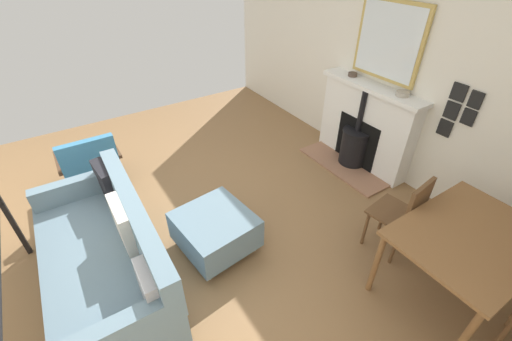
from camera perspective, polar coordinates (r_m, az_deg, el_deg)
name	(u,v)px	position (r m, az deg, el deg)	size (l,w,h in m)	color
ground_plane	(169,224)	(3.81, -14.85, -8.87)	(5.75, 5.94, 0.01)	olive
wall_left	(372,53)	(4.58, 19.48, 18.62)	(0.12, 5.94, 2.80)	silver
fireplace	(363,130)	(4.60, 17.96, 6.64)	(0.64, 1.45, 1.11)	#93664C
mirror_over_mantel	(389,41)	(4.31, 21.96, 20.02)	(0.04, 0.88, 0.87)	tan
mantel_bowl_near	(353,74)	(4.58, 16.39, 15.69)	(0.12, 0.12, 0.05)	#47382D
mantel_bowl_far	(403,93)	(4.16, 24.03, 12.09)	(0.15, 0.15, 0.05)	#9E9384
sofa	(108,256)	(3.17, -24.24, -13.31)	(0.89, 1.85, 0.85)	#B2B2B7
ottoman	(215,229)	(3.30, -7.06, -10.08)	(0.74, 0.77, 0.41)	#B2B2B7
armchair_accent	(89,160)	(4.34, -26.88, 1.70)	(0.68, 0.58, 0.78)	#4C3321
dining_table	(469,242)	(3.12, 32.95, -10.34)	(1.18, 0.86, 0.72)	brown
dining_chair_near_fireplace	(405,212)	(3.35, 24.30, -6.51)	(0.45, 0.45, 0.88)	brown
photo_gallery_row	(459,110)	(3.99, 31.62, 8.91)	(0.02, 0.32, 0.58)	black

